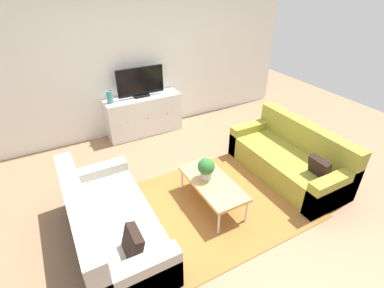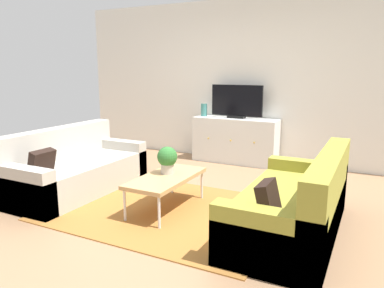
# 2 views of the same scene
# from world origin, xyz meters

# --- Properties ---
(ground_plane) EXTENTS (10.00, 10.00, 0.00)m
(ground_plane) POSITION_xyz_m (0.00, 0.00, 0.00)
(ground_plane) COLOR #997251
(wall_back) EXTENTS (6.40, 0.12, 2.70)m
(wall_back) POSITION_xyz_m (0.00, 2.55, 1.35)
(wall_back) COLOR silver
(wall_back) RESTS_ON ground_plane
(area_rug) EXTENTS (2.50, 1.90, 0.01)m
(area_rug) POSITION_xyz_m (0.00, -0.15, 0.01)
(area_rug) COLOR #9E662D
(area_rug) RESTS_ON ground_plane
(couch_left_side) EXTENTS (0.86, 1.86, 0.81)m
(couch_left_side) POSITION_xyz_m (-1.44, -0.10, 0.27)
(couch_left_side) COLOR #B2ADA3
(couch_left_side) RESTS_ON ground_plane
(couch_right_side) EXTENTS (0.86, 1.86, 0.81)m
(couch_right_side) POSITION_xyz_m (1.44, -0.10, 0.27)
(couch_right_side) COLOR olive
(couch_right_side) RESTS_ON ground_plane
(coffee_table) EXTENTS (0.50, 1.06, 0.39)m
(coffee_table) POSITION_xyz_m (-0.02, -0.12, 0.36)
(coffee_table) COLOR tan
(coffee_table) RESTS_ON ground_plane
(potted_plant) EXTENTS (0.23, 0.23, 0.31)m
(potted_plant) POSITION_xyz_m (-0.06, -0.02, 0.56)
(potted_plant) COLOR #B7B2A8
(potted_plant) RESTS_ON coffee_table
(tv_console) EXTENTS (1.42, 0.47, 0.75)m
(tv_console) POSITION_xyz_m (-0.09, 2.27, 0.38)
(tv_console) COLOR silver
(tv_console) RESTS_ON ground_plane
(flat_screen_tv) EXTENTS (0.88, 0.16, 0.55)m
(flat_screen_tv) POSITION_xyz_m (-0.09, 2.29, 1.03)
(flat_screen_tv) COLOR black
(flat_screen_tv) RESTS_ON tv_console
(glass_vase) EXTENTS (0.11, 0.11, 0.22)m
(glass_vase) POSITION_xyz_m (-0.68, 2.27, 0.86)
(glass_vase) COLOR teal
(glass_vase) RESTS_ON tv_console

